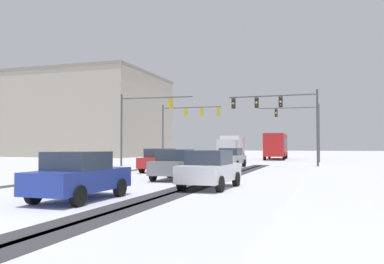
{
  "coord_description": "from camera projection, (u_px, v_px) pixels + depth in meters",
  "views": [
    {
      "loc": [
        8.9,
        -5.49,
        1.81
      ],
      "look_at": [
        0.0,
        22.04,
        2.8
      ],
      "focal_mm": 37.92,
      "sensor_mm": 36.0,
      "label": 1
    }
  ],
  "objects": [
    {
      "name": "traffic_signal_far_right",
      "position": [
        301.0,
        122.0,
        45.33
      ],
      "size": [
        6.7,
        0.64,
        6.5
      ],
      "color": "#47474C",
      "rests_on": "ground"
    },
    {
      "name": "car_silver_lead",
      "position": [
        231.0,
        158.0,
        33.96
      ],
      "size": [
        1.96,
        4.16,
        1.62
      ],
      "color": "#B7BABF",
      "rests_on": "ground"
    },
    {
      "name": "car_white_fourth",
      "position": [
        210.0,
        169.0,
        17.21
      ],
      "size": [
        1.98,
        4.17,
        1.62
      ],
      "color": "silver",
      "rests_on": "ground"
    },
    {
      "name": "car_blue_fifth",
      "position": [
        79.0,
        176.0,
        13.46
      ],
      "size": [
        1.87,
        4.12,
        1.62
      ],
      "color": "#233899",
      "rests_on": "ground"
    },
    {
      "name": "car_grey_third",
      "position": [
        176.0,
        164.0,
        21.69
      ],
      "size": [
        1.92,
        4.14,
        1.62
      ],
      "color": "slate",
      "rests_on": "ground"
    },
    {
      "name": "traffic_signal_near_left",
      "position": [
        141.0,
        116.0,
        36.33
      ],
      "size": [
        6.76,
        0.65,
        6.5
      ],
      "color": "#47474C",
      "rests_on": "ground"
    },
    {
      "name": "wheel_track_center",
      "position": [
        222.0,
        179.0,
        21.72
      ],
      "size": [
        0.91,
        34.63,
        0.01
      ],
      "primitive_type": "cube",
      "color": "#38383D",
      "rests_on": "ground"
    },
    {
      "name": "wheel_track_right_lane",
      "position": [
        88.0,
        176.0,
        24.24
      ],
      "size": [
        0.81,
        34.63,
        0.01
      ],
      "primitive_type": "cube",
      "color": "#38383D",
      "rests_on": "ground"
    },
    {
      "name": "sidewalk_kerb_right",
      "position": [
        346.0,
        184.0,
        18.32
      ],
      "size": [
        4.0,
        34.63,
        0.12
      ],
      "primitive_type": "cube",
      "color": "white",
      "rests_on": "ground"
    },
    {
      "name": "office_building_far_left_block",
      "position": [
        92.0,
        116.0,
        73.18
      ],
      "size": [
        23.13,
        21.79,
        14.45
      ],
      "color": "#A89E8E",
      "rests_on": "ground"
    },
    {
      "name": "box_truck_delivery",
      "position": [
        232.0,
        147.0,
        49.15
      ],
      "size": [
        2.56,
        7.49,
        3.02
      ],
      "color": "#B7BABF",
      "rests_on": "ground"
    },
    {
      "name": "bus_oncoming",
      "position": [
        276.0,
        144.0,
        54.65
      ],
      "size": [
        3.01,
        11.09,
        3.38
      ],
      "color": "#B21E1E",
      "rests_on": "ground"
    },
    {
      "name": "traffic_signal_near_right",
      "position": [
        280.0,
        110.0,
        34.44
      ],
      "size": [
        7.55,
        0.46,
        6.5
      ],
      "color": "#47474C",
      "rests_on": "ground"
    },
    {
      "name": "car_red_second",
      "position": [
        160.0,
        160.0,
        28.0
      ],
      "size": [
        1.92,
        4.14,
        1.62
      ],
      "color": "red",
      "rests_on": "ground"
    },
    {
      "name": "wheel_track_left_lane",
      "position": [
        210.0,
        179.0,
        21.92
      ],
      "size": [
        0.86,
        34.63,
        0.01
      ],
      "primitive_type": "cube",
      "color": "#38383D",
      "rests_on": "ground"
    },
    {
      "name": "traffic_signal_far_left",
      "position": [
        186.0,
        119.0,
        45.45
      ],
      "size": [
        6.97,
        0.41,
        6.5
      ],
      "color": "#47474C",
      "rests_on": "ground"
    }
  ]
}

